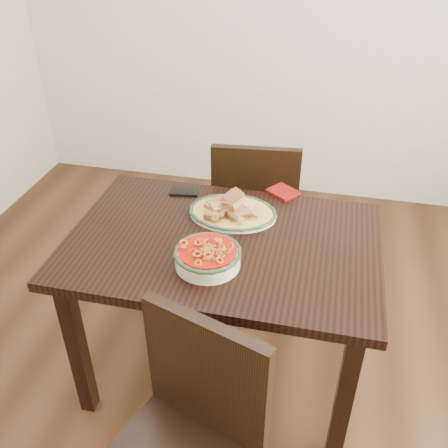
% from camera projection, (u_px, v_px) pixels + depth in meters
% --- Properties ---
extents(floor, '(3.50, 3.50, 0.00)m').
position_uv_depth(floor, '(213.00, 365.00, 2.36)').
color(floor, '#311C0F').
rests_on(floor, ground).
extents(wall_back, '(3.50, 0.10, 2.60)m').
position_uv_depth(wall_back, '(280.00, 1.00, 3.05)').
color(wall_back, silver).
rests_on(wall_back, ground).
extents(dining_table, '(1.20, 0.80, 0.75)m').
position_uv_depth(dining_table, '(223.00, 260.00, 1.97)').
color(dining_table, black).
rests_on(dining_table, ground).
extents(chair_far, '(0.46, 0.46, 0.89)m').
position_uv_depth(chair_far, '(255.00, 208.00, 2.58)').
color(chair_far, black).
rests_on(chair_far, ground).
extents(chair_near, '(0.53, 0.53, 0.89)m').
position_uv_depth(chair_near, '(188.00, 436.00, 1.51)').
color(chair_near, black).
rests_on(chair_near, ground).
extents(fish_plate, '(0.36, 0.28, 0.11)m').
position_uv_depth(fish_plate, '(233.00, 206.00, 2.04)').
color(fish_plate, white).
rests_on(fish_plate, dining_table).
extents(noodle_bowl, '(0.24, 0.24, 0.08)m').
position_uv_depth(noodle_bowl, '(208.00, 255.00, 1.77)').
color(noodle_bowl, '#EBE2C6').
rests_on(noodle_bowl, dining_table).
extents(smartphone, '(0.14, 0.08, 0.01)m').
position_uv_depth(smartphone, '(184.00, 192.00, 2.21)').
color(smartphone, black).
rests_on(smartphone, dining_table).
extents(napkin, '(0.16, 0.15, 0.01)m').
position_uv_depth(napkin, '(283.00, 192.00, 2.21)').
color(napkin, maroon).
rests_on(napkin, dining_table).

